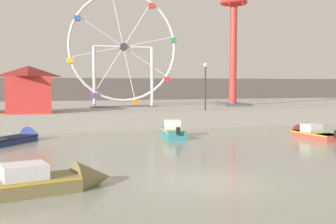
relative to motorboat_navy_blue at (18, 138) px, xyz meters
name	(u,v)px	position (x,y,z in m)	size (l,w,h in m)	color
ground_plane	(209,182)	(6.73, -12.92, -0.19)	(240.00, 240.00, 0.00)	gray
quay_promenade	(95,112)	(6.73, 15.73, 0.47)	(110.00, 23.90, 1.32)	gray
distant_town_skyline	(73,92)	(6.73, 41.36, 2.01)	(140.00, 3.00, 4.40)	#564C47
motorboat_navy_blue	(18,138)	(0.00, 0.00, 0.00)	(4.02, 4.71, 1.28)	navy
motorboat_olive_wood	(38,183)	(1.03, -12.53, 0.12)	(5.84, 2.55, 1.36)	olive
motorboat_faded_red	(308,133)	(17.61, -3.69, 0.08)	(1.54, 4.38, 1.30)	#B24238
motorboat_teal_painted	(172,131)	(9.40, -0.75, 0.17)	(1.65, 3.95, 1.43)	teal
ferris_wheel_white_frame	(123,49)	(8.81, 11.63, 6.44)	(10.19, 1.20, 10.57)	silver
drop_tower_red_tower	(233,35)	(19.38, 10.50, 7.95)	(2.80, 2.80, 13.83)	#BC332D
carnival_booth_red_striped	(29,88)	(0.57, 6.11, 2.92)	(3.41, 3.71, 3.46)	red
promenade_lamp_near	(205,79)	(14.04, 4.71, 3.62)	(0.32, 0.32, 3.80)	#2D2D33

